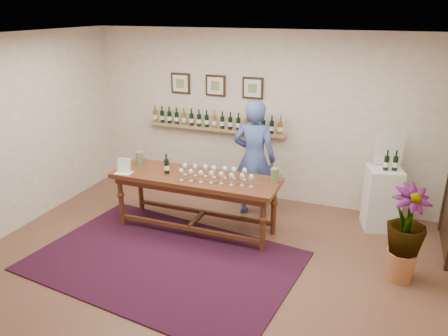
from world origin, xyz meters
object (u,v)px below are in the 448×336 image
(tasting_table, at_px, (195,184))
(person, at_px, (254,159))
(potted_plant, at_px, (405,235))

(tasting_table, distance_m, person, 1.04)
(potted_plant, distance_m, person, 2.47)
(potted_plant, height_order, person, person)
(tasting_table, distance_m, potted_plant, 2.84)
(potted_plant, bearing_deg, tasting_table, 174.75)
(person, bearing_deg, tasting_table, 51.71)
(tasting_table, xyz_separation_m, potted_plant, (2.82, -0.26, -0.12))
(potted_plant, relative_size, person, 0.57)
(tasting_table, height_order, person, person)
(tasting_table, height_order, potted_plant, potted_plant)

